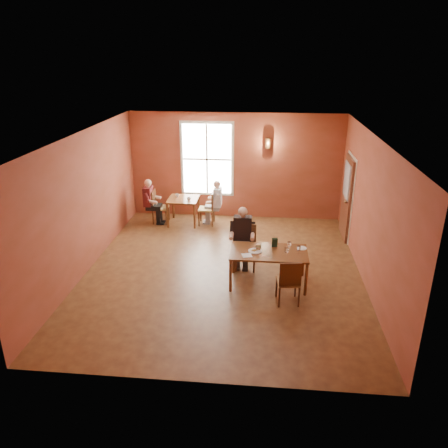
# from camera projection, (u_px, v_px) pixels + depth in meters

# --- Properties ---
(ground) EXTENTS (6.00, 7.00, 0.01)m
(ground) POSITION_uv_depth(u_px,v_px,m) (223.00, 271.00, 9.68)
(ground) COLOR brown
(ground) RESTS_ON ground
(wall_back) EXTENTS (6.00, 0.04, 3.00)m
(wall_back) POSITION_uv_depth(u_px,v_px,m) (235.00, 166.00, 12.36)
(wall_back) COLOR brown
(wall_back) RESTS_ON ground
(wall_front) EXTENTS (6.00, 0.04, 3.00)m
(wall_front) POSITION_uv_depth(u_px,v_px,m) (197.00, 294.00, 5.89)
(wall_front) COLOR brown
(wall_front) RESTS_ON ground
(wall_left) EXTENTS (0.04, 7.00, 3.00)m
(wall_left) POSITION_uv_depth(u_px,v_px,m) (85.00, 203.00, 9.40)
(wall_left) COLOR brown
(wall_left) RESTS_ON ground
(wall_right) EXTENTS (0.04, 7.00, 3.00)m
(wall_right) POSITION_uv_depth(u_px,v_px,m) (370.00, 212.00, 8.85)
(wall_right) COLOR brown
(wall_right) RESTS_ON ground
(ceiling) EXTENTS (6.00, 7.00, 0.04)m
(ceiling) POSITION_uv_depth(u_px,v_px,m) (223.00, 136.00, 8.57)
(ceiling) COLOR white
(ceiling) RESTS_ON wall_back
(window) EXTENTS (1.36, 0.10, 1.96)m
(window) POSITION_uv_depth(u_px,v_px,m) (207.00, 159.00, 12.31)
(window) COLOR white
(window) RESTS_ON wall_back
(door) EXTENTS (0.12, 1.04, 2.10)m
(door) POSITION_uv_depth(u_px,v_px,m) (346.00, 198.00, 11.15)
(door) COLOR maroon
(door) RESTS_ON ground
(wall_sconce) EXTENTS (0.16, 0.16, 0.28)m
(wall_sconce) POSITION_uv_depth(u_px,v_px,m) (268.00, 143.00, 11.93)
(wall_sconce) COLOR brown
(wall_sconce) RESTS_ON wall_back
(main_table) EXTENTS (1.58, 0.89, 0.74)m
(main_table) POSITION_uv_depth(u_px,v_px,m) (268.00, 268.00, 9.04)
(main_table) COLOR brown
(main_table) RESTS_ON ground
(chair_diner_main) EXTENTS (0.44, 0.44, 0.99)m
(chair_diner_main) POSITION_uv_depth(u_px,v_px,m) (246.00, 248.00, 9.64)
(chair_diner_main) COLOR #481F0F
(chair_diner_main) RESTS_ON ground
(diner_main) EXTENTS (0.53, 0.53, 1.31)m
(diner_main) POSITION_uv_depth(u_px,v_px,m) (246.00, 242.00, 9.56)
(diner_main) COLOR black
(diner_main) RESTS_ON ground
(chair_empty) EXTENTS (0.46, 0.46, 0.93)m
(chair_empty) POSITION_uv_depth(u_px,v_px,m) (288.00, 280.00, 8.34)
(chair_empty) COLOR #402114
(chair_empty) RESTS_ON ground
(plate_food) EXTENTS (0.37, 0.37, 0.04)m
(plate_food) POSITION_uv_depth(u_px,v_px,m) (255.00, 251.00, 8.90)
(plate_food) COLOR beige
(plate_food) RESTS_ON main_table
(sandwich) EXTENTS (0.10, 0.10, 0.11)m
(sandwich) POSITION_uv_depth(u_px,v_px,m) (258.00, 248.00, 8.95)
(sandwich) COLOR tan
(sandwich) RESTS_ON main_table
(goblet_a) EXTENTS (0.10, 0.10, 0.19)m
(goblet_a) POSITION_uv_depth(u_px,v_px,m) (289.00, 246.00, 8.94)
(goblet_a) COLOR white
(goblet_a) RESTS_ON main_table
(goblet_b) EXTENTS (0.11, 0.11, 0.20)m
(goblet_b) POSITION_uv_depth(u_px,v_px,m) (299.00, 250.00, 8.74)
(goblet_b) COLOR white
(goblet_b) RESTS_ON main_table
(goblet_c) EXTENTS (0.10, 0.10, 0.19)m
(goblet_c) POSITION_uv_depth(u_px,v_px,m) (286.00, 251.00, 8.68)
(goblet_c) COLOR silver
(goblet_c) RESTS_ON main_table
(menu_stand) EXTENTS (0.13, 0.08, 0.20)m
(menu_stand) POSITION_uv_depth(u_px,v_px,m) (275.00, 243.00, 9.08)
(menu_stand) COLOR #1E3A27
(menu_stand) RESTS_ON main_table
(knife) EXTENTS (0.20, 0.05, 0.00)m
(knife) POSITION_uv_depth(u_px,v_px,m) (264.00, 256.00, 8.69)
(knife) COLOR white
(knife) RESTS_ON main_table
(napkin) EXTENTS (0.23, 0.23, 0.01)m
(napkin) POSITION_uv_depth(u_px,v_px,m) (247.00, 255.00, 8.73)
(napkin) COLOR white
(napkin) RESTS_ON main_table
(side_plate) EXTENTS (0.24, 0.24, 0.02)m
(side_plate) POSITION_uv_depth(u_px,v_px,m) (302.00, 248.00, 9.04)
(side_plate) COLOR white
(side_plate) RESTS_ON main_table
(second_table) EXTENTS (0.82, 0.82, 0.73)m
(second_table) POSITION_uv_depth(u_px,v_px,m) (184.00, 211.00, 12.25)
(second_table) COLOR brown
(second_table) RESTS_ON ground
(chair_diner_white) EXTENTS (0.41, 0.41, 0.94)m
(chair_diner_white) POSITION_uv_depth(u_px,v_px,m) (206.00, 208.00, 12.15)
(chair_diner_white) COLOR #603015
(chair_diner_white) RESTS_ON ground
(diner_white) EXTENTS (0.48, 0.48, 1.20)m
(diner_white) POSITION_uv_depth(u_px,v_px,m) (207.00, 204.00, 12.10)
(diner_white) COLOR silver
(diner_white) RESTS_ON ground
(chair_diner_maroon) EXTENTS (0.41, 0.41, 0.93)m
(chair_diner_maroon) POSITION_uv_depth(u_px,v_px,m) (161.00, 207.00, 12.27)
(chair_diner_maroon) COLOR brown
(chair_diner_maroon) RESTS_ON ground
(diner_maroon) EXTENTS (0.49, 0.49, 1.24)m
(diner_maroon) POSITION_uv_depth(u_px,v_px,m) (159.00, 202.00, 12.22)
(diner_maroon) COLOR maroon
(diner_maroon) RESTS_ON ground
(cup_a) EXTENTS (0.13, 0.13, 0.09)m
(cup_a) POSITION_uv_depth(u_px,v_px,m) (189.00, 199.00, 11.97)
(cup_a) COLOR white
(cup_a) RESTS_ON second_table
(cup_b) EXTENTS (0.11, 0.11, 0.09)m
(cup_b) POSITION_uv_depth(u_px,v_px,m) (177.00, 195.00, 12.23)
(cup_b) COLOR white
(cup_b) RESTS_ON second_table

